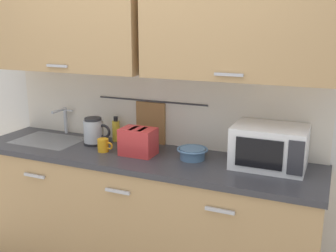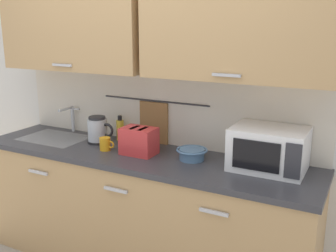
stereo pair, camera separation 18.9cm
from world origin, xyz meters
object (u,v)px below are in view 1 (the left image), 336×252
(microwave, at_px, (270,147))
(mixing_bowl, at_px, (192,153))
(mug_near_sink, at_px, (103,145))
(toaster, at_px, (138,141))
(dish_soap_bottle, at_px, (116,130))
(electric_kettle, at_px, (94,131))

(microwave, xyz_separation_m, mixing_bowl, (-0.50, -0.06, -0.09))
(mug_near_sink, bearing_deg, mixing_bowl, 8.98)
(mixing_bowl, relative_size, toaster, 0.84)
(dish_soap_bottle, height_order, toaster, dish_soap_bottle)
(mug_near_sink, distance_m, mixing_bowl, 0.65)
(electric_kettle, relative_size, toaster, 0.89)
(dish_soap_bottle, xyz_separation_m, mixing_bowl, (0.70, -0.17, -0.04))
(toaster, bearing_deg, dish_soap_bottle, 143.76)
(microwave, xyz_separation_m, mug_near_sink, (-1.15, -0.16, -0.09))
(mug_near_sink, bearing_deg, dish_soap_bottle, 101.48)
(dish_soap_bottle, xyz_separation_m, toaster, (0.32, -0.23, 0.01))
(mixing_bowl, bearing_deg, mug_near_sink, -171.02)
(mug_near_sink, bearing_deg, microwave, 7.97)
(electric_kettle, distance_m, mug_near_sink, 0.21)
(toaster, bearing_deg, microwave, 7.69)
(microwave, relative_size, mug_near_sink, 3.83)
(dish_soap_bottle, xyz_separation_m, mug_near_sink, (0.06, -0.27, -0.04))
(microwave, relative_size, toaster, 1.80)
(microwave, distance_m, electric_kettle, 1.31)
(electric_kettle, height_order, mixing_bowl, electric_kettle)
(dish_soap_bottle, height_order, mixing_bowl, dish_soap_bottle)
(dish_soap_bottle, distance_m, toaster, 0.39)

